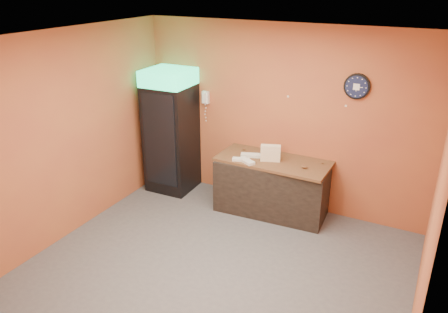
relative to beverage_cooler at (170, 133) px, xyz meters
The scene contains 15 objects.
floor 2.58m from the beverage_cooler, 42.31° to the right, with size 4.50×4.50×0.00m, color #47474C.
back_wall 1.85m from the beverage_cooler, 12.66° to the left, with size 4.50×0.02×2.80m, color #AE5E31.
left_wall 1.72m from the beverage_cooler, 106.91° to the right, with size 0.02×4.00×2.80m, color #AE5E31.
right_wall 4.34m from the beverage_cooler, 21.79° to the right, with size 0.02×4.00×2.80m, color #AE5E31.
ceiling 2.99m from the beverage_cooler, 42.31° to the right, with size 4.50×4.00×0.02m, color white.
beverage_cooler is the anchor object (origin of this frame).
prep_counter 1.91m from the beverage_cooler, ahead, with size 1.65×0.73×0.82m, color black.
wall_clock 3.03m from the beverage_cooler, ahead, with size 0.35×0.06×0.35m.
wall_phone 0.83m from the beverage_cooler, 35.10° to the left, with size 0.11×0.10×0.20m.
butcher_paper 1.82m from the beverage_cooler, ahead, with size 1.67×0.75×0.04m, color brown.
sub_roll_stack 1.79m from the beverage_cooler, ahead, with size 0.31×0.19×0.24m.
wrapped_sandwich_left 1.42m from the beverage_cooler, ahead, with size 0.25×0.10×0.04m, color silver.
wrapped_sandwich_mid 1.52m from the beverage_cooler, ahead, with size 0.28×0.11×0.04m, color silver.
wrapped_sandwich_right 1.47m from the beverage_cooler, ahead, with size 0.30×0.12×0.04m, color silver.
kitchen_tool 1.61m from the beverage_cooler, ahead, with size 0.06×0.06×0.06m, color silver.
Camera 1 is at (2.16, -3.98, 3.41)m, focal length 35.00 mm.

